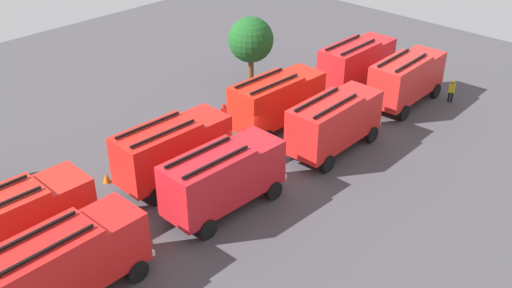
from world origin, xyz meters
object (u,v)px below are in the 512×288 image
fire_truck_1 (223,176)px  firefighter_4 (224,115)px  fire_truck_4 (18,220)px  tree_2 (251,40)px  fire_truck_7 (357,62)px  firefighter_0 (343,65)px  fire_truck_3 (407,78)px  fire_truck_6 (277,99)px  fire_truck_5 (173,148)px  firefighter_1 (357,97)px  fire_truck_2 (335,121)px  firefighter_2 (451,90)px  traffic_cone_1 (107,178)px  fire_truck_0 (67,261)px

fire_truck_1 → firefighter_4: bearing=47.5°
fire_truck_4 → tree_2: bearing=16.9°
tree_2 → fire_truck_7: bearing=-51.0°
fire_truck_7 → firefighter_0: bearing=61.7°
firefighter_4 → fire_truck_3: bearing=-59.1°
fire_truck_6 → tree_2: 7.77m
fire_truck_5 → tree_2: bearing=27.1°
fire_truck_6 → fire_truck_5: bearing=-178.5°
fire_truck_4 → firefighter_1: fire_truck_4 is taller
firefighter_0 → firefighter_4: size_ratio=1.00×
fire_truck_2 → fire_truck_4: size_ratio=1.00×
firefighter_1 → firefighter_4: bearing=147.1°
fire_truck_5 → tree_2: size_ratio=1.33×
firefighter_2 → traffic_cone_1: (-24.00, 9.24, -0.62)m
firefighter_4 → traffic_cone_1: (-9.42, 0.13, -0.70)m
fire_truck_3 → firefighter_2: 3.81m
fire_truck_6 → firefighter_1: bearing=-18.8°
fire_truck_7 → firefighter_2: (2.80, -6.68, -1.22)m
fire_truck_0 → fire_truck_7: (27.60, 4.39, 0.00)m
fire_truck_1 → fire_truck_5: same height
fire_truck_5 → tree_2: 14.72m
fire_truck_0 → fire_truck_5: size_ratio=1.00×
fire_truck_1 → firefighter_2: size_ratio=4.32×
fire_truck_1 → fire_truck_5: (0.03, 4.25, 0.00)m
firefighter_1 → traffic_cone_1: 18.79m
firefighter_1 → firefighter_4: (-8.71, 4.76, 0.04)m
tree_2 → firefighter_4: bearing=-149.4°
fire_truck_2 → firefighter_4: size_ratio=4.03×
fire_truck_4 → fire_truck_5: size_ratio=1.00×
firefighter_0 → traffic_cone_1: 22.25m
fire_truck_0 → fire_truck_2: bearing=-2.3°
fire_truck_5 → firefighter_2: fire_truck_5 is taller
fire_truck_4 → firefighter_1: size_ratio=4.14×
fire_truck_5 → fire_truck_7: (18.27, 0.13, 0.00)m
fire_truck_4 → traffic_cone_1: 7.22m
fire_truck_1 → fire_truck_7: (18.30, 4.38, 0.00)m
fire_truck_7 → traffic_cone_1: fire_truck_7 is taller
fire_truck_0 → fire_truck_2: 18.50m
firefighter_1 → fire_truck_5: bearing=167.5°
fire_truck_0 → fire_truck_7: same height
fire_truck_0 → fire_truck_4: same height
fire_truck_1 → traffic_cone_1: 7.75m
fire_truck_2 → firefighter_2: size_ratio=4.33×
fire_truck_4 → firefighter_2: 31.18m
fire_truck_0 → fire_truck_6: size_ratio=1.00×
fire_truck_7 → firefighter_4: bearing=167.3°
fire_truck_3 → firefighter_1: fire_truck_3 is taller
fire_truck_6 → tree_2: (4.08, 6.44, 1.51)m
fire_truck_0 → fire_truck_3: bearing=-1.2°
fire_truck_4 → firefighter_2: size_ratio=4.31×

